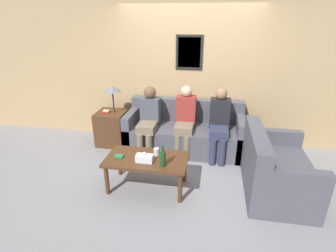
{
  "coord_description": "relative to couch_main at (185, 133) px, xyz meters",
  "views": [
    {
      "loc": [
        0.48,
        -3.87,
        2.27
      ],
      "look_at": [
        -0.19,
        -0.17,
        0.71
      ],
      "focal_mm": 28.0,
      "sensor_mm": 36.0,
      "label": 1
    }
  ],
  "objects": [
    {
      "name": "side_table_with_lamp",
      "position": [
        -1.39,
        -0.02,
        0.04
      ],
      "size": [
        0.53,
        0.53,
        1.14
      ],
      "color": "#4C2D19",
      "rests_on": "ground_plane"
    },
    {
      "name": "person_left",
      "position": [
        -0.62,
        -0.19,
        0.33
      ],
      "size": [
        0.34,
        0.63,
        1.17
      ],
      "color": "#756651",
      "rests_on": "ground_plane"
    },
    {
      "name": "coffee_table",
      "position": [
        -0.38,
        -1.31,
        0.1
      ],
      "size": [
        1.13,
        0.62,
        0.48
      ],
      "color": "#4C2D19",
      "rests_on": "ground_plane"
    },
    {
      "name": "tissue_box",
      "position": [
        -0.38,
        -1.4,
        0.22
      ],
      "size": [
        0.23,
        0.12,
        0.14
      ],
      "color": "silver",
      "rests_on": "coffee_table"
    },
    {
      "name": "drinking_glass",
      "position": [
        -0.26,
        -1.2,
        0.21
      ],
      "size": [
        0.08,
        0.08,
        0.1
      ],
      "color": "silver",
      "rests_on": "coffee_table"
    },
    {
      "name": "couch_main",
      "position": [
        0.0,
        0.0,
        0.0
      ],
      "size": [
        2.09,
        0.85,
        0.88
      ],
      "color": "#4C4C56",
      "rests_on": "ground_plane"
    },
    {
      "name": "couch_side",
      "position": [
        1.37,
        -1.07,
        0.0
      ],
      "size": [
        0.85,
        1.3,
        0.88
      ],
      "rotation": [
        0.0,
        0.0,
        1.57
      ],
      "color": "#4C4C56",
      "rests_on": "ground_plane"
    },
    {
      "name": "ground_plane",
      "position": [
        0.0,
        -0.5,
        -0.31
      ],
      "size": [
        16.0,
        16.0,
        0.0
      ],
      "primitive_type": "plane",
      "color": "gray"
    },
    {
      "name": "book_stack",
      "position": [
        -0.76,
        -1.35,
        0.18
      ],
      "size": [
        0.13,
        0.09,
        0.03
      ],
      "color": "#237547",
      "rests_on": "coffee_table"
    },
    {
      "name": "person_middle",
      "position": [
        0.02,
        -0.13,
        0.34
      ],
      "size": [
        0.34,
        0.6,
        1.2
      ],
      "color": "#756651",
      "rests_on": "ground_plane"
    },
    {
      "name": "person_right",
      "position": [
        0.61,
        -0.18,
        0.34
      ],
      "size": [
        0.34,
        0.61,
        1.2
      ],
      "color": "#2D334C",
      "rests_on": "ground_plane"
    },
    {
      "name": "wall_back",
      "position": [
        0.0,
        0.45,
        0.99
      ],
      "size": [
        9.0,
        0.08,
        2.6
      ],
      "color": "tan",
      "rests_on": "ground_plane"
    },
    {
      "name": "wine_bottle",
      "position": [
        -0.12,
        -1.46,
        0.28
      ],
      "size": [
        0.08,
        0.08,
        0.3
      ],
      "color": "#19421E",
      "rests_on": "coffee_table"
    }
  ]
}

